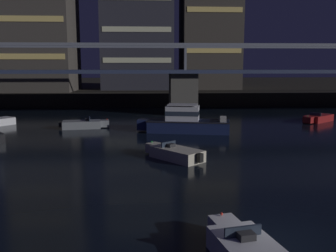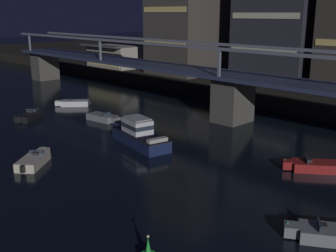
{
  "view_description": "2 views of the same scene",
  "coord_description": "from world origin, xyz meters",
  "px_view_note": "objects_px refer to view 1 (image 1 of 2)",
  "views": [
    {
      "loc": [
        -4.95,
        -12.9,
        6.54
      ],
      "look_at": [
        -3.27,
        16.64,
        1.75
      ],
      "focal_mm": 39.88,
      "sensor_mm": 36.0,
      "label": 1
    },
    {
      "loc": [
        30.46,
        -2.83,
        13.24
      ],
      "look_at": [
        0.83,
        25.92,
        1.88
      ],
      "focal_mm": 44.09,
      "sensor_mm": 36.0,
      "label": 2
    }
  ],
  "objects_px": {
    "tower_west_tall": "(137,17)",
    "speedboat_far_center": "(84,124)",
    "speedboat_mid_center": "(175,153)",
    "speedboat_mid_left": "(318,118)",
    "tower_west_low": "(39,5)",
    "cabin_cruiser_near_left": "(185,122)",
    "river_bridge": "(183,80)"
  },
  "relations": [
    {
      "from": "speedboat_far_center",
      "to": "cabin_cruiser_near_left",
      "type": "bearing_deg",
      "value": -15.58
    },
    {
      "from": "speedboat_mid_center",
      "to": "tower_west_tall",
      "type": "bearing_deg",
      "value": 94.41
    },
    {
      "from": "tower_west_low",
      "to": "speedboat_mid_left",
      "type": "height_order",
      "value": "tower_west_low"
    },
    {
      "from": "tower_west_low",
      "to": "cabin_cruiser_near_left",
      "type": "distance_m",
      "value": 40.84
    },
    {
      "from": "speedboat_mid_center",
      "to": "speedboat_mid_left",
      "type": "bearing_deg",
      "value": 42.59
    },
    {
      "from": "river_bridge",
      "to": "tower_west_low",
      "type": "height_order",
      "value": "tower_west_low"
    },
    {
      "from": "speedboat_mid_left",
      "to": "speedboat_mid_center",
      "type": "height_order",
      "value": "same"
    },
    {
      "from": "tower_west_tall",
      "to": "speedboat_mid_center",
      "type": "distance_m",
      "value": 48.83
    },
    {
      "from": "cabin_cruiser_near_left",
      "to": "speedboat_mid_left",
      "type": "xyz_separation_m",
      "value": [
        16.34,
        5.98,
        -0.64
      ]
    },
    {
      "from": "river_bridge",
      "to": "speedboat_mid_left",
      "type": "distance_m",
      "value": 17.83
    },
    {
      "from": "tower_west_low",
      "to": "cabin_cruiser_near_left",
      "type": "bearing_deg",
      "value": -54.29
    },
    {
      "from": "river_bridge",
      "to": "speedboat_mid_center",
      "type": "bearing_deg",
      "value": -96.86
    },
    {
      "from": "river_bridge",
      "to": "speedboat_mid_left",
      "type": "relative_size",
      "value": 21.85
    },
    {
      "from": "tower_west_low",
      "to": "speedboat_far_center",
      "type": "height_order",
      "value": "tower_west_low"
    },
    {
      "from": "river_bridge",
      "to": "speedboat_far_center",
      "type": "distance_m",
      "value": 16.83
    },
    {
      "from": "tower_west_tall",
      "to": "speedboat_far_center",
      "type": "xyz_separation_m",
      "value": [
        -5.05,
        -32.59,
        -15.19
      ]
    },
    {
      "from": "tower_west_tall",
      "to": "speedboat_mid_center",
      "type": "bearing_deg",
      "value": -85.59
    },
    {
      "from": "river_bridge",
      "to": "tower_west_low",
      "type": "xyz_separation_m",
      "value": [
        -23.13,
        16.23,
        12.26
      ]
    },
    {
      "from": "tower_west_low",
      "to": "cabin_cruiser_near_left",
      "type": "relative_size",
      "value": 3.16
    },
    {
      "from": "tower_west_low",
      "to": "speedboat_far_center",
      "type": "relative_size",
      "value": 5.65
    },
    {
      "from": "speedboat_mid_left",
      "to": "speedboat_far_center",
      "type": "bearing_deg",
      "value": -173.5
    },
    {
      "from": "tower_west_low",
      "to": "speedboat_mid_center",
      "type": "distance_m",
      "value": 48.82
    },
    {
      "from": "speedboat_mid_center",
      "to": "tower_west_low",
      "type": "bearing_deg",
      "value": 115.94
    },
    {
      "from": "cabin_cruiser_near_left",
      "to": "speedboat_far_center",
      "type": "height_order",
      "value": "cabin_cruiser_near_left"
    },
    {
      "from": "river_bridge",
      "to": "cabin_cruiser_near_left",
      "type": "distance_m",
      "value": 14.82
    },
    {
      "from": "tower_west_tall",
      "to": "speedboat_mid_left",
      "type": "height_order",
      "value": "tower_west_tall"
    },
    {
      "from": "tower_west_low",
      "to": "speedboat_mid_left",
      "type": "relative_size",
      "value": 6.37
    },
    {
      "from": "tower_west_tall",
      "to": "speedboat_far_center",
      "type": "height_order",
      "value": "tower_west_tall"
    },
    {
      "from": "cabin_cruiser_near_left",
      "to": "speedboat_mid_left",
      "type": "height_order",
      "value": "cabin_cruiser_near_left"
    },
    {
      "from": "speedboat_mid_left",
      "to": "speedboat_mid_center",
      "type": "bearing_deg",
      "value": -137.41
    },
    {
      "from": "river_bridge",
      "to": "speedboat_far_center",
      "type": "height_order",
      "value": "river_bridge"
    },
    {
      "from": "river_bridge",
      "to": "speedboat_mid_center",
      "type": "height_order",
      "value": "river_bridge"
    }
  ]
}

